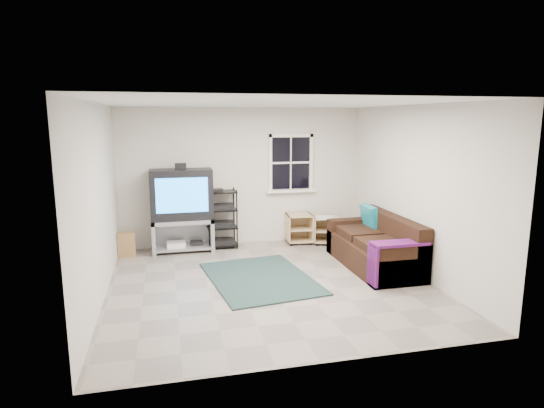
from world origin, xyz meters
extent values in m
plane|color=gray|center=(0.00, 0.00, 0.00)|extent=(4.60, 4.60, 0.00)
plane|color=white|center=(0.00, 0.00, 2.60)|extent=(4.60, 4.60, 0.00)
plane|color=beige|center=(0.00, 2.30, 1.30)|extent=(4.60, 0.00, 4.60)
plane|color=beige|center=(0.00, -2.30, 1.30)|extent=(4.60, 0.00, 4.60)
plane|color=beige|center=(-2.30, 0.00, 1.30)|extent=(0.00, 4.60, 4.60)
plane|color=beige|center=(2.30, 0.00, 1.30)|extent=(0.00, 4.60, 4.60)
cube|color=black|center=(0.95, 2.28, 1.55)|extent=(0.80, 0.01, 1.02)
cube|color=white|center=(0.95, 2.26, 2.07)|extent=(0.88, 0.06, 0.06)
cube|color=white|center=(0.95, 2.25, 1.00)|extent=(0.98, 0.14, 0.05)
cube|color=white|center=(0.54, 2.26, 1.55)|extent=(0.06, 0.06, 1.10)
cube|color=white|center=(1.36, 2.26, 1.55)|extent=(0.06, 0.06, 1.10)
cube|color=white|center=(0.95, 2.27, 1.55)|extent=(0.78, 0.04, 0.04)
cube|color=#95959C|center=(-1.16, 2.00, 0.57)|extent=(1.10, 0.55, 0.07)
cube|color=#95959C|center=(-1.68, 2.00, 0.30)|extent=(0.07, 0.55, 0.60)
cube|color=#95959C|center=(-0.64, 2.00, 0.30)|extent=(0.07, 0.55, 0.60)
cube|color=#95959C|center=(-1.16, 2.00, 0.08)|extent=(0.97, 0.51, 0.04)
cube|color=#95959C|center=(-1.16, 2.25, 0.30)|extent=(1.10, 0.04, 0.60)
cube|color=silver|center=(-1.29, 1.95, 0.14)|extent=(0.33, 0.26, 0.09)
cube|color=black|center=(-0.92, 2.00, 0.13)|extent=(0.22, 0.20, 0.07)
cube|color=black|center=(-1.16, 2.00, 1.05)|extent=(1.10, 0.46, 0.90)
cube|color=#1E8BFF|center=(-1.16, 1.76, 1.07)|extent=(0.90, 0.01, 0.61)
cube|color=black|center=(-1.16, 2.00, 1.56)|extent=(0.20, 0.14, 0.11)
cylinder|color=black|center=(-0.69, 1.90, 0.56)|extent=(0.02, 0.02, 1.11)
cylinder|color=black|center=(-0.18, 1.90, 0.56)|extent=(0.02, 0.02, 1.11)
cylinder|color=black|center=(-0.69, 2.26, 0.56)|extent=(0.02, 0.02, 1.11)
cylinder|color=black|center=(-0.18, 2.26, 0.56)|extent=(0.02, 0.02, 1.11)
cube|color=black|center=(-0.43, 2.08, 0.05)|extent=(0.56, 0.40, 0.02)
cube|color=black|center=(-0.43, 2.08, 0.11)|extent=(0.43, 0.32, 0.09)
cube|color=black|center=(-0.43, 2.08, 0.39)|extent=(0.56, 0.40, 0.02)
cube|color=black|center=(-0.43, 2.08, 0.44)|extent=(0.43, 0.32, 0.09)
cube|color=black|center=(-0.43, 2.08, 0.72)|extent=(0.56, 0.40, 0.02)
cube|color=black|center=(-0.43, 2.08, 0.78)|extent=(0.43, 0.32, 0.09)
cube|color=black|center=(-0.43, 2.08, 1.06)|extent=(0.56, 0.40, 0.02)
cube|color=#D5B883|center=(1.06, 2.04, 0.56)|extent=(0.52, 0.52, 0.02)
cube|color=#D5B883|center=(1.06, 2.04, 0.06)|extent=(0.52, 0.52, 0.02)
cube|color=#D5B883|center=(0.83, 2.06, 0.31)|extent=(0.06, 0.48, 0.52)
cube|color=#D5B883|center=(1.29, 2.02, 0.31)|extent=(0.06, 0.48, 0.52)
cube|color=#D5B883|center=(1.08, 2.27, 0.31)|extent=(0.44, 0.05, 0.52)
cube|color=#D5B883|center=(1.06, 2.04, 0.29)|extent=(0.47, 0.49, 0.02)
cylinder|color=black|center=(0.86, 1.86, 0.02)|extent=(0.05, 0.05, 0.05)
cylinder|color=black|center=(1.27, 2.22, 0.02)|extent=(0.05, 0.05, 0.05)
cube|color=#D5B883|center=(1.57, 1.88, 0.51)|extent=(0.60, 0.60, 0.02)
cube|color=#D5B883|center=(1.57, 1.88, 0.06)|extent=(0.60, 0.60, 0.02)
cube|color=#D5B883|center=(1.36, 1.95, 0.29)|extent=(0.17, 0.46, 0.48)
cube|color=#D5B883|center=(1.79, 1.81, 0.29)|extent=(0.17, 0.46, 0.48)
cube|color=#D5B883|center=(1.64, 2.09, 0.29)|extent=(0.42, 0.15, 0.48)
cube|color=#D5B883|center=(1.57, 1.88, 0.27)|extent=(0.55, 0.56, 0.02)
cylinder|color=black|center=(1.34, 1.75, 0.02)|extent=(0.05, 0.05, 0.05)
cylinder|color=black|center=(1.81, 2.00, 0.02)|extent=(0.05, 0.05, 0.05)
cylinder|color=silver|center=(1.50, 1.80, 0.54)|extent=(0.34, 0.34, 0.02)
cube|color=black|center=(1.83, 0.36, 0.21)|extent=(0.89, 1.98, 0.41)
cube|color=black|center=(2.15, 0.36, 0.63)|extent=(0.24, 1.98, 0.42)
cube|color=black|center=(1.83, 1.23, 0.31)|extent=(0.89, 0.24, 0.61)
cube|color=black|center=(1.83, -0.50, 0.31)|extent=(0.89, 0.24, 0.61)
cube|color=black|center=(1.75, -0.03, 0.48)|extent=(0.59, 0.71, 0.13)
cube|color=black|center=(1.75, 0.76, 0.48)|extent=(0.59, 0.71, 0.13)
cube|color=teal|center=(2.00, 0.91, 0.71)|extent=(0.20, 0.47, 0.41)
cube|color=navy|center=(1.81, -0.50, 0.63)|extent=(0.82, 0.30, 0.04)
cube|color=navy|center=(1.40, -0.50, 0.33)|extent=(0.04, 0.30, 0.57)
cube|color=black|center=(-0.09, 0.21, 0.01)|extent=(1.69, 2.15, 0.02)
cube|color=#8B613E|center=(-2.15, 1.90, 0.21)|extent=(0.31, 0.22, 0.43)
camera|label=1|loc=(-1.43, -6.21, 2.39)|focal=30.00mm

